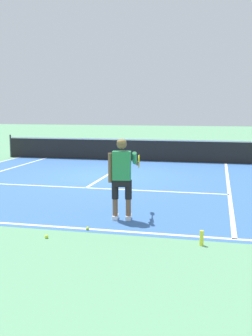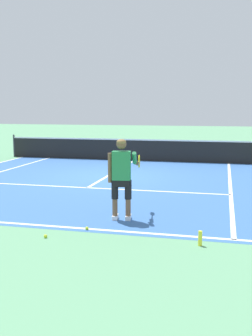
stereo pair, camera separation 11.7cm
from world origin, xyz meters
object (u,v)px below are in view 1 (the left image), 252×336
tennis_player (122,173)px  tennis_ball_by_baseline (88,228)px  water_bottle (202,238)px  tennis_ball_near_feet (46,237)px

tennis_player → tennis_ball_by_baseline: bearing=-118.2°
tennis_player → tennis_ball_by_baseline: 1.39m
tennis_player → water_bottle: size_ratio=6.54×
tennis_ball_near_feet → tennis_ball_by_baseline: same height
water_bottle → tennis_player: bearing=143.1°
tennis_ball_near_feet → water_bottle: 2.78m
water_bottle → tennis_ball_near_feet: bearing=-174.9°
tennis_player → water_bottle: bearing=-36.9°
tennis_player → tennis_ball_near_feet: 2.09m
tennis_ball_by_baseline → water_bottle: 2.23m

